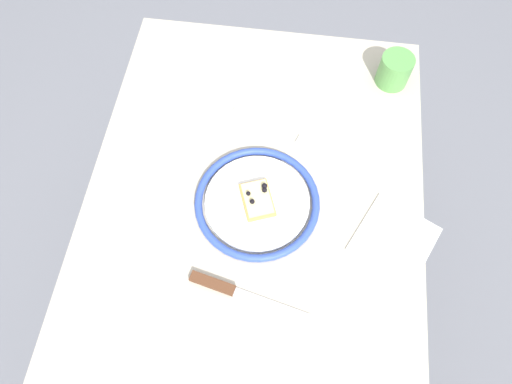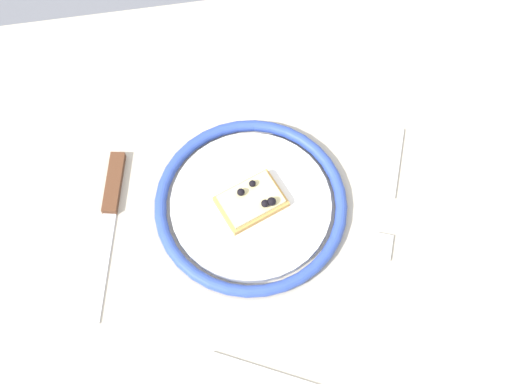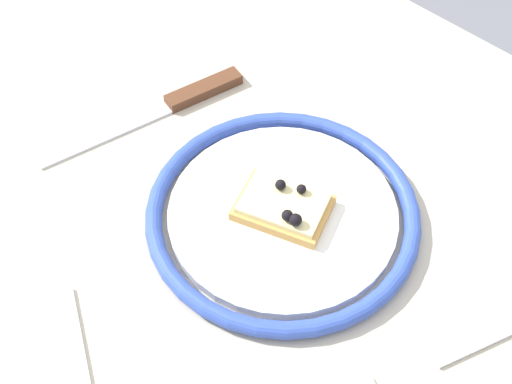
% 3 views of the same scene
% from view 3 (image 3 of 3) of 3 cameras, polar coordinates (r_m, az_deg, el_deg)
% --- Properties ---
extents(dining_table, '(1.08, 0.71, 0.72)m').
position_cam_3_polar(dining_table, '(0.74, -0.23, -3.91)').
color(dining_table, '#BCB29E').
rests_on(dining_table, ground_plane).
extents(plate, '(0.26, 0.26, 0.02)m').
position_cam_3_polar(plate, '(0.63, 2.29, -1.82)').
color(plate, white).
rests_on(plate, dining_table).
extents(pizza_slice_near, '(0.10, 0.09, 0.03)m').
position_cam_3_polar(pizza_slice_near, '(0.62, 2.37, -1.22)').
color(pizza_slice_near, tan).
rests_on(pizza_slice_near, plate).
extents(knife, '(0.07, 0.24, 0.01)m').
position_cam_3_polar(knife, '(0.74, -6.68, 7.71)').
color(knife, silver).
rests_on(knife, dining_table).
extents(fork, '(0.09, 0.19, 0.00)m').
position_cam_3_polar(fork, '(0.59, 15.69, -13.57)').
color(fork, silver).
rests_on(fork, dining_table).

